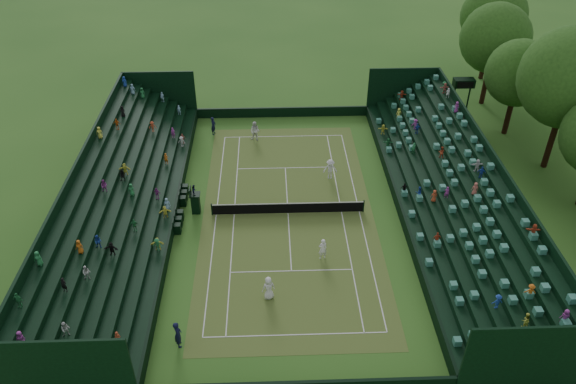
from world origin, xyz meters
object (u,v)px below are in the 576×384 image
(tennis_net, at_px, (288,208))
(player_near_east, at_px, (323,249))
(player_far_west, at_px, (255,131))
(player_far_east, at_px, (330,169))
(umpire_chair, at_px, (195,201))
(player_near_west, at_px, (269,288))

(tennis_net, xyz_separation_m, player_near_east, (2.18, -5.18, 0.31))
(player_far_west, bearing_deg, player_far_east, -22.97)
(umpire_chair, distance_m, player_far_west, 11.72)
(player_near_east, bearing_deg, player_near_west, 29.02)
(player_near_west, bearing_deg, player_far_east, -128.78)
(umpire_chair, distance_m, player_near_west, 10.73)
(player_near_east, distance_m, player_far_west, 17.15)
(player_near_west, height_order, player_far_east, player_far_east)
(player_near_east, bearing_deg, player_far_east, -113.72)
(umpire_chair, xyz_separation_m, player_far_west, (4.40, 10.86, -0.13))
(tennis_net, relative_size, player_near_west, 6.80)
(tennis_net, xyz_separation_m, player_far_west, (-2.63, 11.28, 0.42))
(umpire_chair, bearing_deg, player_near_west, -59.23)
(tennis_net, relative_size, player_far_west, 6.16)
(player_far_west, distance_m, player_far_east, 9.09)
(umpire_chair, bearing_deg, tennis_net, -3.39)
(umpire_chair, relative_size, player_near_west, 1.47)
(umpire_chair, distance_m, player_far_east, 11.54)
(tennis_net, bearing_deg, player_near_west, -99.93)
(player_near_west, relative_size, player_far_east, 0.96)
(tennis_net, height_order, player_far_east, player_far_east)
(umpire_chair, xyz_separation_m, player_far_east, (10.70, 4.31, -0.19))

